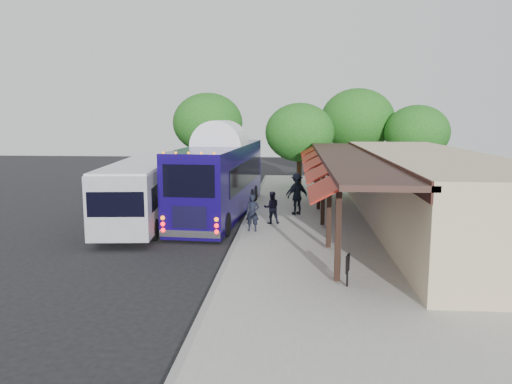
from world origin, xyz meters
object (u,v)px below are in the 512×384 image
(ped_a, at_px, (253,213))
(ped_b, at_px, (272,208))
(ped_d, at_px, (297,190))
(sign_board, at_px, (348,265))
(coach_bus, at_px, (221,175))
(city_bus, at_px, (145,188))
(ped_c, at_px, (297,197))

(ped_a, height_order, ped_b, ped_a)
(ped_d, bearing_deg, sign_board, 83.73)
(coach_bus, relative_size, ped_d, 6.71)
(ped_a, xyz_separation_m, ped_d, (2.00, 6.50, 0.11))
(city_bus, relative_size, ped_d, 6.13)
(ped_c, distance_m, ped_d, 2.56)
(ped_a, relative_size, sign_board, 1.67)
(coach_bus, bearing_deg, sign_board, -60.47)
(city_bus, xyz_separation_m, ped_a, (5.61, -2.37, -0.71))
(ped_b, xyz_separation_m, sign_board, (2.68, -8.75, -0.10))
(ped_b, bearing_deg, coach_bus, -54.76)
(ped_c, bearing_deg, sign_board, 69.06)
(city_bus, relative_size, ped_a, 6.96)
(coach_bus, distance_m, ped_b, 4.03)
(coach_bus, xyz_separation_m, ped_b, (2.83, -2.60, -1.22))
(city_bus, relative_size, ped_b, 7.43)
(city_bus, relative_size, ped_c, 6.06)
(city_bus, bearing_deg, ped_c, 6.01)
(city_bus, xyz_separation_m, sign_board, (9.07, -9.48, -0.86))
(coach_bus, bearing_deg, ped_b, -38.97)
(ped_d, bearing_deg, city_bus, 16.14)
(city_bus, xyz_separation_m, ped_b, (6.39, -0.73, -0.76))
(ped_a, bearing_deg, city_bus, 162.59)
(ped_b, height_order, ped_d, ped_d)
(city_bus, distance_m, ped_b, 6.48)
(city_bus, bearing_deg, sign_board, -51.91)
(ped_a, relative_size, ped_b, 1.07)
(ped_b, bearing_deg, city_bus, -18.63)
(city_bus, relative_size, sign_board, 11.61)
(coach_bus, bearing_deg, city_bus, -148.59)
(ped_b, relative_size, ped_c, 0.82)
(coach_bus, relative_size, ped_b, 8.13)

